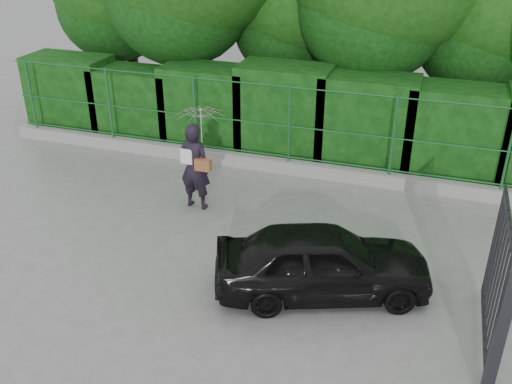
% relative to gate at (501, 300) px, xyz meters
% --- Properties ---
extents(ground, '(80.00, 80.00, 0.00)m').
position_rel_gate_xyz_m(ground, '(-4.60, 0.72, -1.19)').
color(ground, gray).
extents(kerb, '(14.00, 0.25, 0.30)m').
position_rel_gate_xyz_m(kerb, '(-4.60, 5.22, -1.04)').
color(kerb, '#9E9E99').
rests_on(kerb, ground).
extents(fence, '(14.13, 0.06, 1.80)m').
position_rel_gate_xyz_m(fence, '(-4.38, 5.22, 0.01)').
color(fence, '#1B5929').
rests_on(fence, kerb).
extents(hedge, '(14.20, 1.20, 2.25)m').
position_rel_gate_xyz_m(hedge, '(-4.43, 6.22, -0.14)').
color(hedge, black).
rests_on(hedge, ground).
extents(gate, '(0.22, 2.33, 2.36)m').
position_rel_gate_xyz_m(gate, '(0.00, 0.00, 0.00)').
color(gate, '#26262D').
rests_on(gate, ground).
extents(woman, '(0.97, 0.96, 2.15)m').
position_rel_gate_xyz_m(woman, '(-5.47, 3.08, 0.21)').
color(woman, black).
rests_on(woman, ground).
extents(car, '(3.70, 2.50, 1.17)m').
position_rel_gate_xyz_m(car, '(-2.48, 1.04, -0.60)').
color(car, black).
rests_on(car, ground).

